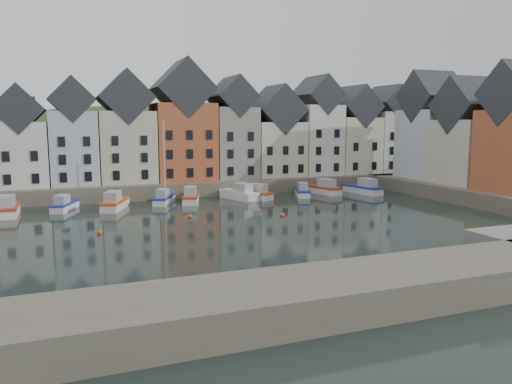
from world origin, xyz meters
TOP-DOWN VIEW (x-y plane):
  - ground at (0.00, 0.00)m, footprint 260.00×260.00m
  - far_quay at (0.00, 30.00)m, footprint 90.00×16.00m
  - right_quay at (37.00, 3.00)m, footprint 14.00×54.00m
  - near_wall at (-10.00, -22.00)m, footprint 50.00×6.00m
  - hillside at (0.02, 56.00)m, footprint 153.60×70.40m
  - far_terrace at (3.21, 28.00)m, footprint 72.37×8.16m
  - right_terrace at (36.00, 8.07)m, footprint 8.30×24.25m
  - mooring_buoys at (-4.00, 5.33)m, footprint 20.50×5.50m
  - boat_a at (-23.00, 17.00)m, footprint 2.17×6.88m
  - boat_b at (-17.01, 18.05)m, footprint 3.59×5.84m
  - boat_c at (-11.24, 16.64)m, footprint 4.28×6.92m
  - boat_d at (-4.81, 18.69)m, footprint 4.03×5.95m
  - boat_e at (-1.30, 18.34)m, footprint 3.75×6.59m
  - boat_f at (5.63, 18.44)m, footprint 4.03×6.94m
  - boat_g at (7.75, 18.30)m, footprint 4.16×6.40m
  - boat_h at (15.16, 18.27)m, footprint 3.64×5.93m
  - boat_i at (18.93, 19.07)m, footprint 3.76×6.87m
  - boat_j at (24.72, 17.05)m, footprint 3.25×7.04m

SIDE VIEW (x-z plane):
  - hillside at x=0.02m, z-range -49.96..14.04m
  - ground at x=0.00m, z-range 0.00..0.00m
  - mooring_buoys at x=-4.00m, z-range -0.10..0.40m
  - boat_b at x=-17.01m, z-range -0.43..1.71m
  - boat_h at x=15.16m, z-range -0.44..1.74m
  - boat_g at x=7.75m, z-range -0.48..1.88m
  - boat_d at x=-4.81m, z-range -4.77..6.19m
  - boat_e at x=-1.30m, z-range -0.49..1.93m
  - boat_i at x=18.93m, z-range -0.51..2.01m
  - boat_c at x=-11.24m, z-range -0.51..2.03m
  - boat_f at x=5.63m, z-range -0.51..2.03m
  - boat_j at x=24.72m, z-range -0.53..2.08m
  - boat_a at x=-23.00m, z-range -0.53..2.10m
  - far_quay at x=0.00m, z-range 0.00..2.00m
  - right_quay at x=37.00m, z-range 0.00..2.00m
  - near_wall at x=-10.00m, z-range 0.00..2.00m
  - far_terrace at x=3.21m, z-range -0.01..17.76m
  - right_terrace at x=36.00m, z-range 0.73..17.10m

